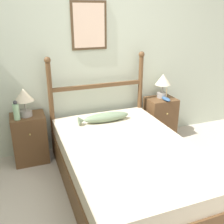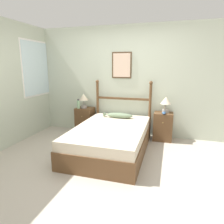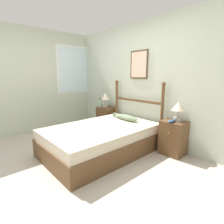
# 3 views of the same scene
# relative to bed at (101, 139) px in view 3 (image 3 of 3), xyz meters

# --- Properties ---
(ground_plane) EXTENTS (16.00, 16.00, 0.00)m
(ground_plane) POSITION_rel_bed_xyz_m (0.02, -0.58, -0.25)
(ground_plane) COLOR #B7AD9E
(wall_back) EXTENTS (6.40, 0.08, 2.55)m
(wall_back) POSITION_rel_bed_xyz_m (0.02, 1.15, 1.03)
(wall_back) COLOR beige
(wall_back) RESTS_ON ground_plane
(wall_left) EXTENTS (0.08, 6.40, 2.55)m
(wall_left) POSITION_rel_bed_xyz_m (-2.11, -0.54, 1.03)
(wall_left) COLOR beige
(wall_left) RESTS_ON ground_plane
(bed) EXTENTS (1.33, 2.06, 0.50)m
(bed) POSITION_rel_bed_xyz_m (0.00, 0.00, 0.00)
(bed) COLOR brown
(bed) RESTS_ON ground_plane
(headboard) EXTENTS (1.35, 0.08, 1.31)m
(headboard) POSITION_rel_bed_xyz_m (-0.00, 1.00, 0.48)
(headboard) COLOR brown
(headboard) RESTS_ON ground_plane
(nightstand_left) EXTENTS (0.41, 0.38, 0.63)m
(nightstand_left) POSITION_rel_bed_xyz_m (-0.95, 0.92, 0.06)
(nightstand_left) COLOR brown
(nightstand_left) RESTS_ON ground_plane
(nightstand_right) EXTENTS (0.41, 0.38, 0.63)m
(nightstand_right) POSITION_rel_bed_xyz_m (0.95, 0.92, 0.06)
(nightstand_right) COLOR brown
(nightstand_right) RESTS_ON ground_plane
(table_lamp_left) EXTENTS (0.23, 0.23, 0.35)m
(table_lamp_left) POSITION_rel_bed_xyz_m (-0.96, 0.90, 0.62)
(table_lamp_left) COLOR gray
(table_lamp_left) RESTS_ON nightstand_left
(table_lamp_right) EXTENTS (0.23, 0.23, 0.35)m
(table_lamp_right) POSITION_rel_bed_xyz_m (0.98, 0.96, 0.62)
(table_lamp_right) COLOR gray
(table_lamp_right) RESTS_ON nightstand_right
(bottle) EXTENTS (0.07, 0.07, 0.24)m
(bottle) POSITION_rel_bed_xyz_m (-1.06, 0.82, 0.49)
(bottle) COLOR #99C699
(bottle) RESTS_ON nightstand_left
(model_boat) EXTENTS (0.08, 0.19, 0.19)m
(model_boat) POSITION_rel_bed_xyz_m (0.96, 0.81, 0.41)
(model_boat) COLOR #335684
(model_boat) RESTS_ON nightstand_right
(fish_pillow) EXTENTS (0.67, 0.16, 0.12)m
(fish_pillow) POSITION_rel_bed_xyz_m (-0.02, 0.67, 0.31)
(fish_pillow) COLOR gray
(fish_pillow) RESTS_ON bed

